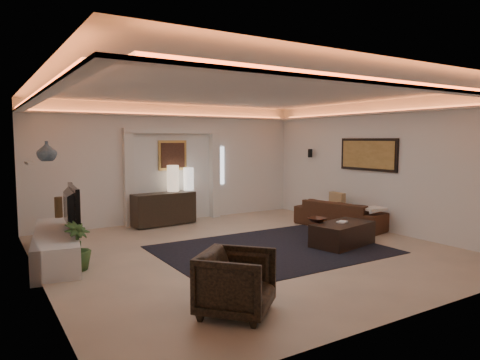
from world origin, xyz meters
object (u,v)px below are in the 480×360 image
armchair (236,283)px  coffee_table (342,235)px  console (164,209)px  sofa (341,214)px

armchair → coffee_table: bearing=-15.1°
coffee_table → console: bearing=108.6°
console → armchair: size_ratio=1.82×
console → sofa: size_ratio=0.71×
console → coffee_table: (2.18, -3.68, -0.20)m
coffee_table → armchair: (-3.45, -1.73, 0.17)m
sofa → armchair: bearing=110.0°
console → armchair: bearing=-108.3°
console → coffee_table: size_ratio=1.19×
console → coffee_table: bearing=-64.4°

